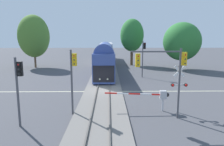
% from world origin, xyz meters
% --- Properties ---
extents(ground_plane, '(220.00, 220.00, 0.00)m').
position_xyz_m(ground_plane, '(0.00, 0.00, 0.00)').
color(ground_plane, '#47474C').
extents(road_centre_stripe, '(44.00, 0.20, 0.01)m').
position_xyz_m(road_centre_stripe, '(0.00, 0.00, 0.00)').
color(road_centre_stripe, beige).
rests_on(road_centre_stripe, ground).
extents(railway_track, '(4.40, 80.00, 0.32)m').
position_xyz_m(railway_track, '(0.00, 0.00, 0.10)').
color(railway_track, slate).
rests_on(railway_track, ground).
extents(commuter_train, '(3.04, 39.57, 5.16)m').
position_xyz_m(commuter_train, '(0.00, 20.68, 2.80)').
color(commuter_train, '#384C93').
rests_on(commuter_train, railway_track).
extents(crossing_gate_near, '(5.55, 0.40, 1.80)m').
position_xyz_m(crossing_gate_near, '(4.74, -6.72, 1.41)').
color(crossing_gate_near, '#B7B7BC').
rests_on(crossing_gate_near, ground).
extents(crossing_signal_mast, '(1.36, 0.44, 4.13)m').
position_xyz_m(crossing_signal_mast, '(6.50, -7.13, 2.52)').
color(crossing_signal_mast, '#B2B2B7').
rests_on(crossing_signal_mast, ground).
extents(traffic_signal_near_right, '(4.26, 0.38, 5.50)m').
position_xyz_m(traffic_signal_near_right, '(5.03, -8.35, 4.14)').
color(traffic_signal_near_right, '#4C4C51').
rests_on(traffic_signal_near_right, ground).
extents(traffic_signal_median, '(0.53, 0.38, 5.35)m').
position_xyz_m(traffic_signal_median, '(-2.21, -7.37, 3.59)').
color(traffic_signal_median, '#4C4C51').
rests_on(traffic_signal_median, ground).
extents(traffic_signal_near_left, '(0.53, 0.38, 4.97)m').
position_xyz_m(traffic_signal_near_left, '(-5.57, -9.74, 3.34)').
color(traffic_signal_near_left, '#4C4C51').
rests_on(traffic_signal_near_left, ground).
extents(traffic_signal_far_side, '(0.53, 0.38, 5.83)m').
position_xyz_m(traffic_signal_far_side, '(6.18, 9.00, 3.90)').
color(traffic_signal_far_side, '#4C4C51').
rests_on(traffic_signal_far_side, ground).
extents(elm_centre_background, '(5.32, 5.32, 10.55)m').
position_xyz_m(elm_centre_background, '(5.96, 24.07, 6.83)').
color(elm_centre_background, brown).
rests_on(elm_centre_background, ground).
extents(pine_left_background, '(6.45, 6.45, 11.03)m').
position_xyz_m(pine_left_background, '(-15.06, 20.52, 6.61)').
color(pine_left_background, brown).
rests_on(pine_left_background, ground).
extents(maple_right_background, '(7.33, 7.33, 9.32)m').
position_xyz_m(maple_right_background, '(15.11, 17.27, 5.56)').
color(maple_right_background, brown).
rests_on(maple_right_background, ground).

